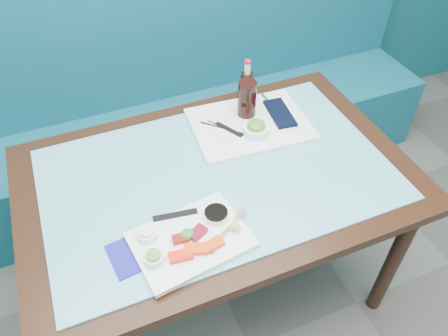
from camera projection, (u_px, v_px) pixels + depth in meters
name	position (u px, v px, depth m)	size (l,w,h in m)	color
booth_bench	(161.00, 122.00, 2.39)	(3.00, 0.56, 1.17)	#0F4F60
dining_table	(218.00, 190.00, 1.63)	(1.40, 0.90, 0.75)	black
glass_top	(217.00, 174.00, 1.57)	(1.22, 0.76, 0.01)	#61B1C3
sashimi_plate	(191.00, 240.00, 1.35)	(0.35, 0.25, 0.02)	white
salmon_left	(181.00, 256.00, 1.29)	(0.07, 0.03, 0.02)	#FF240A
salmon_mid	(196.00, 249.00, 1.30)	(0.07, 0.04, 0.02)	#FF3E0A
salmon_right	(212.00, 245.00, 1.31)	(0.07, 0.03, 0.02)	#FF3E0A
tuna_left	(181.00, 239.00, 1.33)	(0.05, 0.03, 0.02)	maroon
tuna_right	(197.00, 233.00, 1.34)	(0.06, 0.04, 0.02)	maroon
seaweed_garnish	(188.00, 234.00, 1.34)	(0.04, 0.04, 0.02)	#268D20
ramekin_wasabi	(154.00, 258.00, 1.28)	(0.06, 0.06, 0.03)	white
wasabi_fill	(153.00, 255.00, 1.26)	(0.04, 0.04, 0.01)	#5E9B32
ramekin_ginger	(147.00, 235.00, 1.34)	(0.06, 0.06, 0.03)	white
ginger_fill	(147.00, 231.00, 1.32)	(0.05, 0.05, 0.01)	#FFEAD1
soy_dish	(216.00, 215.00, 1.40)	(0.08, 0.08, 0.02)	white
soy_fill	(216.00, 212.00, 1.39)	(0.08, 0.08, 0.01)	black
lemon_wedge	(238.00, 227.00, 1.35)	(0.04, 0.04, 0.03)	#E9EA6E
chopstick_sleeve	(175.00, 215.00, 1.40)	(0.15, 0.02, 0.00)	black
wooden_chopstick_a	(225.00, 230.00, 1.36)	(0.01, 0.01, 0.21)	#A78B4E
wooden_chopstick_b	(228.00, 229.00, 1.36)	(0.01, 0.01, 0.21)	#AD7751
serving_tray	(250.00, 124.00, 1.75)	(0.46, 0.34, 0.02)	white
paper_placemat	(250.00, 122.00, 1.74)	(0.32, 0.22, 0.00)	white
seaweed_bowl	(256.00, 131.00, 1.68)	(0.10, 0.10, 0.04)	white
seaweed_salad	(256.00, 125.00, 1.66)	(0.07, 0.07, 0.04)	#448F21
cola_glass	(247.00, 99.00, 1.73)	(0.07, 0.07, 0.15)	black
navy_pouch	(280.00, 113.00, 1.78)	(0.08, 0.19, 0.01)	black
fork	(267.00, 100.00, 1.84)	(0.01, 0.01, 0.09)	silver
black_chopstick_a	(228.00, 130.00, 1.71)	(0.01, 0.01, 0.24)	black
black_chopstick_b	(230.00, 129.00, 1.71)	(0.01, 0.01, 0.21)	black
tray_sleeve	(229.00, 130.00, 1.71)	(0.02, 0.13, 0.00)	black
cola_bottle_body	(247.00, 89.00, 1.81)	(0.05, 0.05, 0.15)	black
cola_bottle_neck	(247.00, 68.00, 1.75)	(0.03, 0.03, 0.05)	silver
cola_bottle_cap	(248.00, 62.00, 1.73)	(0.03, 0.03, 0.01)	red
blue_napkin	(133.00, 254.00, 1.32)	(0.14, 0.14, 0.01)	navy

